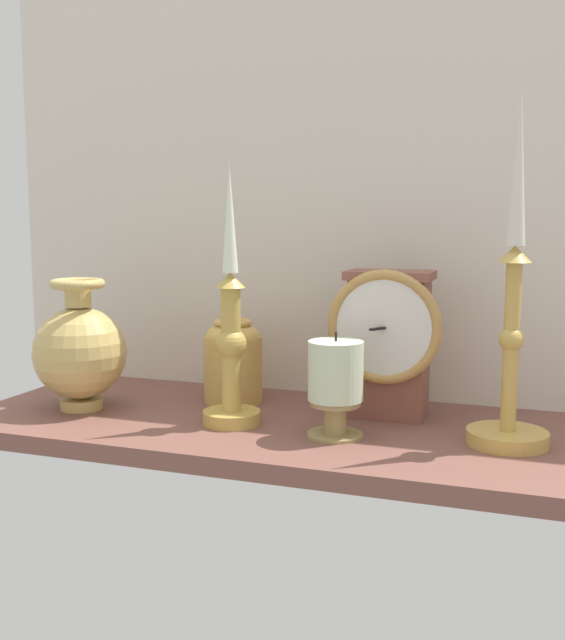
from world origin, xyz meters
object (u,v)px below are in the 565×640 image
Objects in this scene: mantel_clock at (388,340)px; brass_vase_bulbous at (80,351)px; candlestick_tall_left at (231,342)px; brass_vase_jar at (233,359)px; pillar_candle_front at (335,381)px; candlestick_tall_center at (511,339)px.

mantel_clock is 1.10× the size of brass_vase_bulbous.
candlestick_tall_left is 2.78× the size of brass_vase_jar.
pillar_candle_front is (19.62, -12.77, 0.63)cm from brass_vase_jar.
brass_vase_bulbous reaches higher than pillar_candle_front.
candlestick_tall_left is at bearing -175.81° from candlestick_tall_center.
candlestick_tall_center is at bearing -24.90° from mantel_clock.
pillar_candle_front reaches higher than brass_vase_jar.
pillar_candle_front is at bearing -111.09° from mantel_clock.
candlestick_tall_left is 15.40cm from pillar_candle_front.
pillar_candle_front is at bearing -3.68° from candlestick_tall_left.
brass_vase_bulbous is 38.73cm from pillar_candle_front.
mantel_clock is 1.67× the size of brass_vase_jar.
candlestick_tall_left reaches higher than pillar_candle_front.
mantel_clock is 12.69cm from pillar_candle_front.
candlestick_tall_center reaches higher than brass_vase_jar.
candlestick_tall_left is 2.57× the size of pillar_candle_front.
brass_vase_jar is 23.42cm from pillar_candle_front.
candlestick_tall_center is at bearing -12.77° from brass_vase_jar.
candlestick_tall_center is 42.15cm from brass_vase_jar.
brass_vase_bulbous is (-23.89, -0.00, -2.68)cm from candlestick_tall_left.
candlestick_tall_center is 2.26× the size of brass_vase_bulbous.
candlestick_tall_left is at bearing 0.01° from brass_vase_bulbous.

